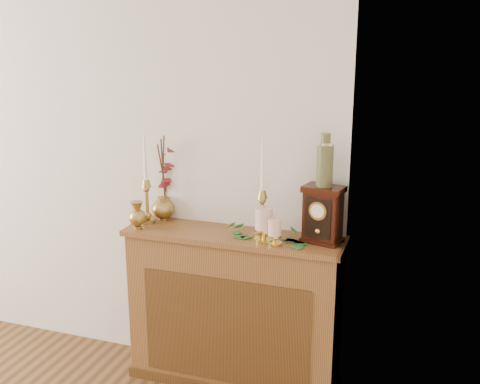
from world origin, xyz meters
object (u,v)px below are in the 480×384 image
at_px(ginger_jar, 166,181).
at_px(candlestick_left, 147,194).
at_px(candlestick_center, 262,206).
at_px(ceramic_vase, 325,163).
at_px(mantel_clock, 323,215).
at_px(bud_vase, 137,215).

bearing_deg(ginger_jar, candlestick_left, -117.89).
xyz_separation_m(candlestick_center, ceramic_vase, (0.32, 0.04, 0.25)).
bearing_deg(mantel_clock, ginger_jar, -174.34).
distance_m(candlestick_left, candlestick_center, 0.71).
xyz_separation_m(candlestick_center, bud_vase, (-0.71, -0.09, -0.10)).
bearing_deg(ginger_jar, bud_vase, -105.30).
bearing_deg(mantel_clock, bud_vase, -160.31).
height_order(bud_vase, ginger_jar, ginger_jar).
height_order(mantel_clock, ceramic_vase, ceramic_vase).
bearing_deg(bud_vase, mantel_clock, 6.97).
bearing_deg(candlestick_center, ginger_jar, 166.61).
relative_size(bud_vase, mantel_clock, 0.52).
bearing_deg(ginger_jar, mantel_clock, -7.06).
height_order(ginger_jar, mantel_clock, ginger_jar).
relative_size(candlestick_center, bud_vase, 3.37).
height_order(candlestick_left, bud_vase, candlestick_left).
height_order(bud_vase, mantel_clock, mantel_clock).
xyz_separation_m(candlestick_left, ginger_jar, (0.07, 0.13, 0.06)).
xyz_separation_m(bud_vase, ceramic_vase, (1.03, 0.13, 0.35)).
relative_size(candlestick_left, candlestick_center, 0.98).
height_order(candlestick_left, mantel_clock, candlestick_left).
bearing_deg(mantel_clock, candlestick_left, -166.86).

